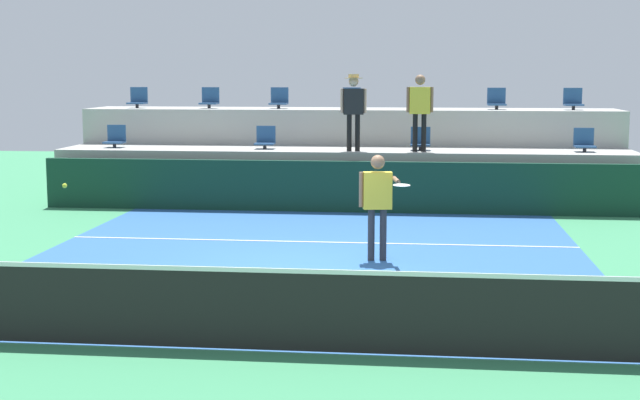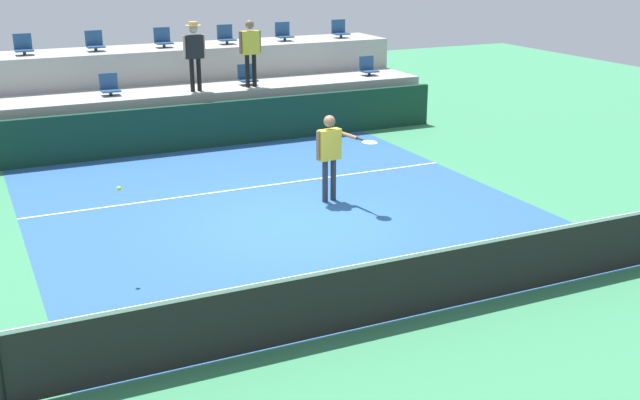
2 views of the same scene
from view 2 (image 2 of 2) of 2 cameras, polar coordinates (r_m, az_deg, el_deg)
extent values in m
plane|color=#388456|center=(13.98, -1.66, -1.77)|extent=(40.00, 40.00, 0.00)
cube|color=#285693|center=(14.85, -3.21, -0.57)|extent=(9.00, 10.00, 0.01)
cube|color=white|center=(16.09, -5.09, 0.90)|extent=(9.00, 0.06, 0.00)
cube|color=black|center=(10.53, 7.14, -6.15)|extent=(10.40, 0.01, 0.87)
cube|color=white|center=(10.35, 7.23, -3.94)|extent=(10.40, 0.02, 0.05)
cube|color=#0F3323|center=(19.26, -8.89, 5.31)|extent=(13.00, 0.16, 1.10)
cube|color=#9E9E99|center=(20.47, -9.95, 6.23)|extent=(13.00, 1.80, 1.25)
cube|color=#9E9E99|center=(22.10, -11.29, 8.15)|extent=(13.00, 1.80, 2.10)
cylinder|color=#2D2D33|center=(19.81, -14.97, 7.49)|extent=(0.08, 0.08, 0.10)
cube|color=navy|center=(19.80, -14.99, 7.69)|extent=(0.44, 0.40, 0.04)
cube|color=navy|center=(19.94, -15.14, 8.36)|extent=(0.44, 0.04, 0.38)
cylinder|color=#2D2D33|center=(20.72, -5.25, 8.47)|extent=(0.08, 0.08, 0.10)
cube|color=navy|center=(20.71, -5.26, 8.66)|extent=(0.44, 0.40, 0.04)
cube|color=navy|center=(20.84, -5.45, 9.30)|extent=(0.44, 0.04, 0.38)
cylinder|color=#2D2D33|center=(22.19, 3.60, 9.15)|extent=(0.08, 0.08, 0.10)
cube|color=navy|center=(22.18, 3.60, 9.33)|extent=(0.44, 0.40, 0.04)
cube|color=navy|center=(22.31, 3.39, 9.93)|extent=(0.44, 0.04, 0.38)
cylinder|color=#2D2D33|center=(21.23, -20.69, 9.95)|extent=(0.08, 0.08, 0.10)
cube|color=navy|center=(21.23, -20.71, 10.14)|extent=(0.44, 0.40, 0.04)
cube|color=navy|center=(21.38, -20.82, 10.75)|extent=(0.44, 0.04, 0.38)
cylinder|color=#2D2D33|center=(21.45, -15.99, 10.48)|extent=(0.08, 0.08, 0.10)
cube|color=navy|center=(21.44, -16.00, 10.67)|extent=(0.44, 0.40, 0.04)
cube|color=navy|center=(21.59, -16.14, 11.27)|extent=(0.44, 0.04, 0.38)
cylinder|color=#2D2D33|center=(21.81, -11.27, 10.95)|extent=(0.08, 0.08, 0.10)
cube|color=navy|center=(21.80, -11.28, 11.13)|extent=(0.44, 0.40, 0.04)
cube|color=navy|center=(21.95, -11.43, 11.72)|extent=(0.44, 0.04, 0.38)
cylinder|color=#2D2D33|center=(22.31, -6.77, 11.32)|extent=(0.08, 0.08, 0.10)
cube|color=navy|center=(22.30, -6.78, 11.50)|extent=(0.44, 0.40, 0.04)
cube|color=navy|center=(22.45, -6.95, 12.07)|extent=(0.44, 0.04, 0.38)
cylinder|color=#2D2D33|center=(22.91, -2.58, 11.60)|extent=(0.08, 0.08, 0.10)
cube|color=navy|center=(22.91, -2.58, 11.78)|extent=(0.44, 0.40, 0.04)
cube|color=navy|center=(23.05, -2.77, 12.34)|extent=(0.44, 0.04, 0.38)
cylinder|color=#2D2D33|center=(23.66, 1.53, 11.82)|extent=(0.08, 0.08, 0.10)
cube|color=navy|center=(23.66, 1.53, 11.99)|extent=(0.44, 0.40, 0.04)
cube|color=navy|center=(23.79, 1.34, 12.54)|extent=(0.44, 0.04, 0.38)
cylinder|color=#2D2D33|center=(15.05, 0.38, 1.38)|extent=(0.13, 0.13, 0.83)
cylinder|color=#2D2D33|center=(15.16, 0.97, 1.49)|extent=(0.13, 0.13, 0.83)
cube|color=yellow|center=(14.92, 0.68, 4.05)|extent=(0.47, 0.25, 0.59)
sphere|color=#846047|center=(14.81, 0.69, 5.75)|extent=(0.26, 0.26, 0.23)
cylinder|color=#846047|center=(14.77, -0.15, 3.98)|extent=(0.08, 0.08, 0.56)
cylinder|color=#846047|center=(14.81, 2.10, 4.72)|extent=(0.15, 0.53, 0.07)
cylinder|color=black|center=(14.53, 2.95, 4.44)|extent=(0.08, 0.26, 0.04)
ellipsoid|color=silver|center=(14.31, 3.63, 4.21)|extent=(0.31, 0.36, 0.03)
cylinder|color=black|center=(19.89, -9.28, 8.94)|extent=(0.12, 0.12, 0.81)
cylinder|color=black|center=(19.96, -8.79, 9.00)|extent=(0.12, 0.12, 0.81)
cube|color=black|center=(19.83, -9.14, 10.94)|extent=(0.46, 0.23, 0.57)
sphere|color=tan|center=(19.78, -9.20, 12.20)|extent=(0.24, 0.24, 0.22)
cylinder|color=tan|center=(19.73, -9.83, 10.91)|extent=(0.08, 0.08, 0.54)
cylinder|color=tan|center=(19.93, -8.46, 11.05)|extent=(0.08, 0.08, 0.54)
cylinder|color=tan|center=(19.78, -9.21, 12.42)|extent=(0.44, 0.44, 0.01)
cylinder|color=tan|center=(19.77, -9.22, 12.55)|extent=(0.26, 0.26, 0.09)
cylinder|color=black|center=(20.34, -5.30, 9.33)|extent=(0.11, 0.11, 0.83)
cylinder|color=black|center=(20.41, -4.80, 9.37)|extent=(0.11, 0.11, 0.83)
cube|color=yellow|center=(20.28, -5.11, 11.33)|extent=(0.45, 0.19, 0.59)
sphere|color=#846047|center=(20.23, -5.14, 12.60)|extent=(0.23, 0.23, 0.22)
cylinder|color=#846047|center=(20.19, -5.81, 11.33)|extent=(0.07, 0.07, 0.55)
cylinder|color=#846047|center=(20.37, -4.41, 11.43)|extent=(0.07, 0.07, 0.55)
sphere|color=#CCE033|center=(11.71, -14.40, 0.81)|extent=(0.07, 0.07, 0.07)
camera|label=1|loc=(7.36, 71.65, -8.88)|focal=51.14mm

